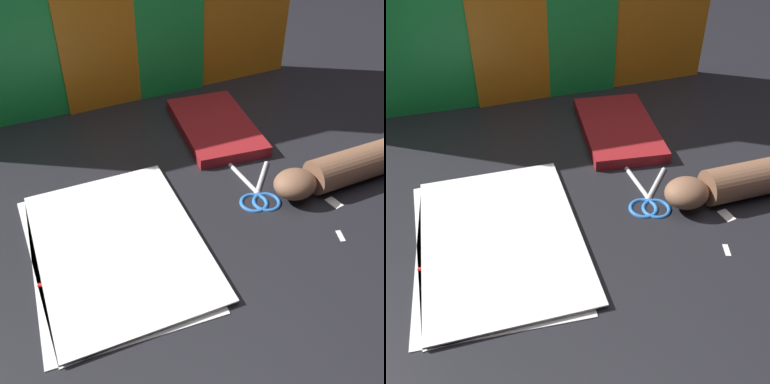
{
  "view_description": "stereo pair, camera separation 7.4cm",
  "coord_description": "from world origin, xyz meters",
  "views": [
    {
      "loc": [
        -0.23,
        -0.52,
        0.53
      ],
      "look_at": [
        0.0,
        -0.0,
        0.06
      ],
      "focal_mm": 42.0,
      "sensor_mm": 36.0,
      "label": 1
    },
    {
      "loc": [
        -0.16,
        -0.54,
        0.53
      ],
      "look_at": [
        0.0,
        -0.0,
        0.06
      ],
      "focal_mm": 42.0,
      "sensor_mm": 36.0,
      "label": 2
    }
  ],
  "objects": [
    {
      "name": "ground_plane",
      "position": [
        0.0,
        0.0,
        0.0
      ],
      "size": [
        6.0,
        6.0,
        0.0
      ],
      "primitive_type": "plane",
      "color": "black"
    },
    {
      "name": "paper_scrap_mid",
      "position": [
        0.25,
        -0.07,
        0.0
      ],
      "size": [
        0.02,
        0.03,
        0.0
      ],
      "color": "white",
      "rests_on": "ground_plane"
    },
    {
      "name": "scissors",
      "position": [
        0.14,
        0.01,
        0.0
      ],
      "size": [
        0.12,
        0.16,
        0.01
      ],
      "color": "silver",
      "rests_on": "ground_plane"
    },
    {
      "name": "paper_stack",
      "position": [
        -0.14,
        -0.02,
        0.0
      ],
      "size": [
        0.28,
        0.37,
        0.01
      ],
      "color": "white",
      "rests_on": "ground_plane"
    },
    {
      "name": "paper_scrap_near",
      "position": [
        0.21,
        -0.14,
        0.0
      ],
      "size": [
        0.02,
        0.03,
        0.0
      ],
      "color": "white",
      "rests_on": "ground_plane"
    },
    {
      "name": "pen",
      "position": [
        -0.21,
        -0.06,
        0.0
      ],
      "size": [
        0.12,
        0.04,
        0.01
      ],
      "color": "red",
      "rests_on": "ground_plane"
    },
    {
      "name": "book_closed",
      "position": [
        0.16,
        0.24,
        0.01
      ],
      "size": [
        0.18,
        0.27,
        0.02
      ],
      "color": "maroon",
      "rests_on": "ground_plane"
    },
    {
      "name": "hand_forearm",
      "position": [
        0.31,
        -0.02,
        0.03
      ],
      "size": [
        0.31,
        0.07,
        0.07
      ],
      "color": "brown",
      "rests_on": "ground_plane"
    }
  ]
}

